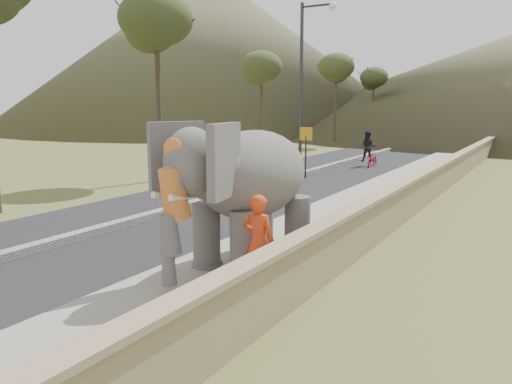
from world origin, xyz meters
TOP-DOWN VIEW (x-y plane):
  - ground at (0.00, 0.00)m, footprint 160.00×160.00m
  - road at (-5.00, 10.00)m, footprint 7.00×120.00m
  - median at (-5.00, 10.00)m, footprint 0.35×120.00m
  - walkway at (0.00, 10.00)m, footprint 3.00×120.00m
  - parapet at (1.65, 10.00)m, footprint 0.30×120.00m
  - lamppost at (-4.69, 16.86)m, footprint 1.76×0.36m
  - signboard at (-4.50, 16.43)m, footprint 0.60×0.08m
  - hill_left at (-38.00, 55.00)m, footprint 60.00×60.00m
  - elephant_and_man at (0.02, 4.21)m, footprint 2.57×4.31m
  - motorcyclist at (-3.32, 22.33)m, footprint 1.08×1.72m
  - trees at (1.50, 25.69)m, footprint 47.00×43.76m

SIDE VIEW (x-z plane):
  - ground at x=0.00m, z-range 0.00..0.00m
  - road at x=-5.00m, z-range 0.00..0.03m
  - walkway at x=0.00m, z-range 0.00..0.15m
  - median at x=-5.00m, z-range 0.00..0.22m
  - parapet at x=1.65m, z-range 0.00..1.10m
  - motorcyclist at x=-3.32m, z-range -0.20..1.79m
  - elephant_and_man at x=0.02m, z-range 0.14..3.09m
  - signboard at x=-4.50m, z-range 0.44..2.84m
  - trees at x=1.50m, z-range -0.55..8.16m
  - lamppost at x=-4.69m, z-range 0.87..8.87m
  - hill_left at x=-38.00m, z-range 0.00..22.00m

